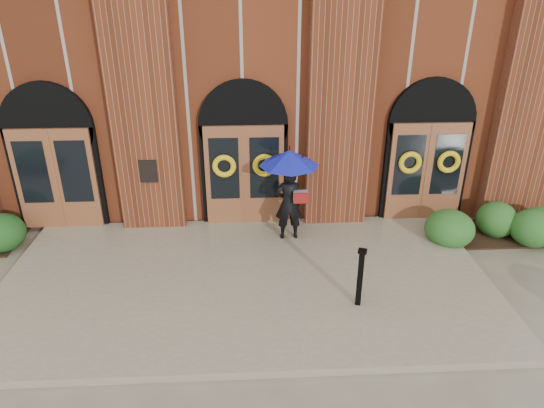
{
  "coord_description": "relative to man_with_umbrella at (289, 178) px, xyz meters",
  "views": [
    {
      "loc": [
        0.08,
        -8.27,
        5.78
      ],
      "look_at": [
        0.58,
        1.0,
        1.42
      ],
      "focal_mm": 32.0,
      "sensor_mm": 36.0,
      "label": 1
    }
  ],
  "objects": [
    {
      "name": "ground",
      "position": [
        -1.01,
        -1.84,
        -1.67
      ],
      "size": [
        90.0,
        90.0,
        0.0
      ],
      "primitive_type": "plane",
      "color": "gray",
      "rests_on": "ground"
    },
    {
      "name": "landing",
      "position": [
        -1.01,
        -1.69,
        -1.6
      ],
      "size": [
        10.0,
        5.3,
        0.15
      ],
      "primitive_type": "cube",
      "color": "tan",
      "rests_on": "ground"
    },
    {
      "name": "man_with_umbrella",
      "position": [
        0.0,
        0.0,
        0.0
      ],
      "size": [
        1.45,
        1.45,
        2.17
      ],
      "rotation": [
        0.0,
        0.0,
        3.21
      ],
      "color": "black",
      "rests_on": "landing"
    },
    {
      "name": "metal_post",
      "position": [
        1.1,
        -2.68,
        -0.9
      ],
      "size": [
        0.2,
        0.2,
        1.18
      ],
      "rotation": [
        0.0,
        0.0,
        -0.32
      ],
      "color": "black",
      "rests_on": "landing"
    },
    {
      "name": "hedge_wall_right",
      "position": [
        4.81,
        0.14,
        -1.26
      ],
      "size": [
        3.16,
        1.26,
        0.81
      ],
      "primitive_type": "ellipsoid",
      "color": "#275A1F",
      "rests_on": "ground"
    },
    {
      "name": "church_building",
      "position": [
        -1.01,
        6.95,
        1.83
      ],
      "size": [
        16.2,
        12.53,
        7.0
      ],
      "color": "maroon",
      "rests_on": "ground"
    }
  ]
}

